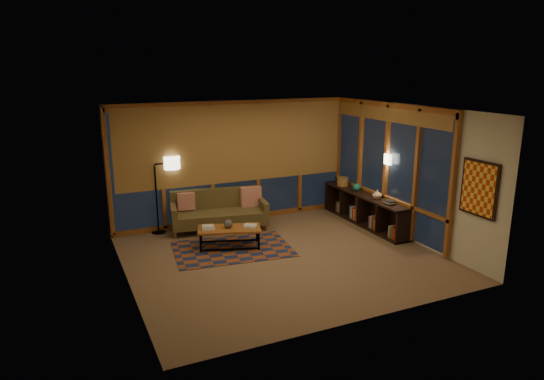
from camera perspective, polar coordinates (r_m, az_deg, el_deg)
name	(u,v)px	position (r m, az deg, el deg)	size (l,w,h in m)	color
floor	(283,257)	(9.01, 1.27, -7.93)	(5.50, 5.00, 0.01)	#8B6F53
ceiling	(284,110)	(8.36, 1.37, 9.45)	(5.50, 5.00, 0.01)	white
walls	(283,186)	(8.58, 1.32, 0.43)	(5.51, 5.01, 2.70)	beige
window_wall_back	(235,162)	(10.77, -4.35, 3.28)	(5.30, 0.16, 2.60)	#A45C24
window_wall_right	(385,167)	(10.48, 13.16, 2.63)	(0.16, 3.70, 2.60)	#A45C24
wall_art	(479,189)	(8.72, 23.17, 0.16)	(0.06, 0.74, 0.94)	red
wall_sconce	(388,159)	(10.29, 13.47, 3.53)	(0.12, 0.18, 0.22)	#FFF4CE
sofa	(219,211)	(10.41, -6.25, -2.48)	(2.01, 0.81, 0.82)	brown
pillow_left	(186,203)	(10.48, -10.04, -1.46)	(0.37, 0.12, 0.37)	#B7120D
pillow_right	(251,196)	(10.67, -2.52, -0.75)	(0.45, 0.15, 0.45)	#B7120D
area_rug	(233,249)	(9.41, -4.67, -6.93)	(2.21, 1.47, 0.01)	brown
coffee_table	(229,238)	(9.44, -5.03, -5.61)	(1.20, 0.55, 0.40)	#A45C24
book_stack_a	(208,228)	(9.34, -7.52, -4.40)	(0.22, 0.18, 0.07)	silver
book_stack_b	(250,226)	(9.39, -2.59, -4.22)	(0.26, 0.21, 0.05)	silver
ceramic_pot	(228,224)	(9.36, -5.16, -3.96)	(0.16, 0.16, 0.16)	#302F33
floor_lamp	(156,196)	(10.33, -13.45, -0.65)	(0.54, 0.35, 1.61)	black
bookshelf	(364,209)	(10.92, 10.80, -2.23)	(0.40, 2.73, 0.68)	black
basket	(343,182)	(11.49, 8.32, 0.98)	(0.26, 0.26, 0.20)	#9D7241
teal_bowl	(357,187)	(11.07, 9.92, 0.33)	(0.17, 0.17, 0.17)	#197C6C
vase	(377,194)	(10.47, 12.26, -0.51)	(0.20, 0.20, 0.21)	tan
shelf_book_stack	(389,202)	(10.17, 13.62, -1.42)	(0.17, 0.24, 0.07)	silver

